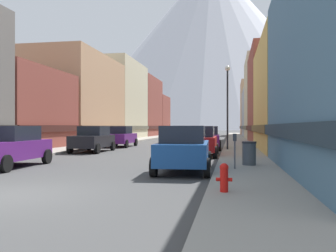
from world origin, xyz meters
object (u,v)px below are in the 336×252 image
car_right_1 (200,141)px  car_right_2 (207,138)px  trash_bin_right (249,153)px  car_left_0 (9,146)px  car_left_1 (93,139)px  car_driving_1 (203,132)px  car_driving_0 (179,133)px  car_right_0 (184,148)px  fire_hydrant_near (224,177)px  parking_meter_near (235,146)px  car_left_2 (121,136)px  streetlamp_right (227,95)px

car_right_1 → car_right_2: (-0.00, 6.17, 0.00)m
trash_bin_right → car_left_0: bearing=-172.8°
car_left_1 → car_driving_1: same height
car_left_0 → car_driving_0: size_ratio=1.02×
car_right_0 → fire_hydrant_near: bearing=-71.5°
car_right_0 → parking_meter_near: bearing=1.5°
car_left_0 → car_left_1: bearing=90.0°
car_left_2 → car_driving_0: (2.20, 19.77, 0.00)m
car_right_0 → trash_bin_right: car_right_0 is taller
parking_meter_near → car_left_1: bearing=135.1°
car_driving_0 → car_right_2: bearing=-76.2°
car_driving_1 → trash_bin_right: size_ratio=4.49×
fire_hydrant_near → trash_bin_right: trash_bin_right is taller
car_right_2 → car_driving_1: (-2.20, 23.88, 0.00)m
car_right_1 → car_driving_1: bearing=94.2°
car_left_1 → streetlamp_right: streetlamp_right is taller
car_left_1 → trash_bin_right: 13.01m
car_right_2 → fire_hydrant_near: 18.61m
car_right_2 → trash_bin_right: (2.55, -12.16, -0.26)m
car_left_0 → car_driving_1: bearing=81.8°
car_left_2 → car_driving_1: same height
car_driving_1 → car_left_0: bearing=-98.2°
car_right_2 → parking_meter_near: size_ratio=3.36×
car_driving_1 → parking_meter_near: bearing=-83.7°
car_left_1 → fire_hydrant_near: size_ratio=6.32×
car_left_0 → car_driving_0: same height
parking_meter_near → car_left_0: bearing=179.3°
fire_hydrant_near → streetlamp_right: (-0.10, 16.45, 3.46)m
car_left_0 → trash_bin_right: (10.15, 1.29, -0.26)m
car_left_1 → car_driving_0: (2.20, 26.00, 0.00)m
car_left_1 → parking_meter_near: 13.49m
car_right_1 → fire_hydrant_near: 12.47m
car_driving_0 → fire_hydrant_near: size_ratio=6.25×
car_left_2 → parking_meter_near: (9.55, -15.76, 0.11)m
car_left_2 → car_driving_1: bearing=76.0°
car_left_2 → car_right_0: size_ratio=0.99×
car_left_2 → streetlamp_right: bearing=-25.1°
car_right_0 → car_driving_1: bearing=93.4°
trash_bin_right → car_left_1: bearing=141.3°
car_left_0 → car_driving_1: size_ratio=1.02×
fire_hydrant_near → streetlamp_right: bearing=90.3°
car_driving_1 → car_right_0: bearing=-86.6°
car_right_0 → car_right_1: 7.44m
car_right_2 → car_driving_1: 23.98m
car_right_1 → car_driving_0: (-5.40, 28.14, 0.00)m
car_right_1 → trash_bin_right: size_ratio=4.52×
parking_meter_near → trash_bin_right: 1.57m
car_right_2 → fire_hydrant_near: car_right_2 is taller
car_right_1 → car_left_1: bearing=164.3°
car_driving_0 → car_right_0: bearing=-81.4°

